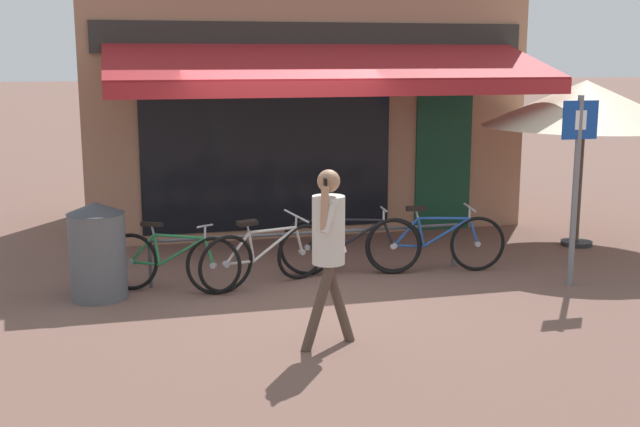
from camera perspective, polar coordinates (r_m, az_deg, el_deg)
ground_plane at (r=9.47m, az=-1.28°, el=-5.24°), size 160.00×160.00×0.00m
shop_front at (r=13.25m, az=-1.79°, el=9.88°), size 6.68×4.87×4.76m
bike_rack_rail at (r=9.80m, az=-0.78°, el=-1.78°), size 3.93×0.04×0.57m
bicycle_green at (r=9.37m, az=-10.51°, el=-3.35°), size 1.57×0.82×0.83m
bicycle_silver at (r=9.41m, az=-3.94°, el=-3.01°), size 1.67×0.72×0.86m
bicycle_black at (r=9.94m, az=2.14°, el=-2.23°), size 1.75×0.52×0.85m
bicycle_blue at (r=10.13m, az=8.23°, el=-2.06°), size 1.74×0.52×0.84m
pedestrian_adult at (r=7.33m, az=0.61°, el=-1.71°), size 0.56×0.50×1.68m
litter_bin at (r=9.24m, az=-15.54°, el=-2.55°), size 0.63×0.63×1.10m
parking_sign at (r=9.71m, az=17.79°, el=2.94°), size 0.44×0.07×2.24m
cafe_parasol at (r=11.81m, az=18.35°, el=7.42°), size 2.83×2.83×2.34m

